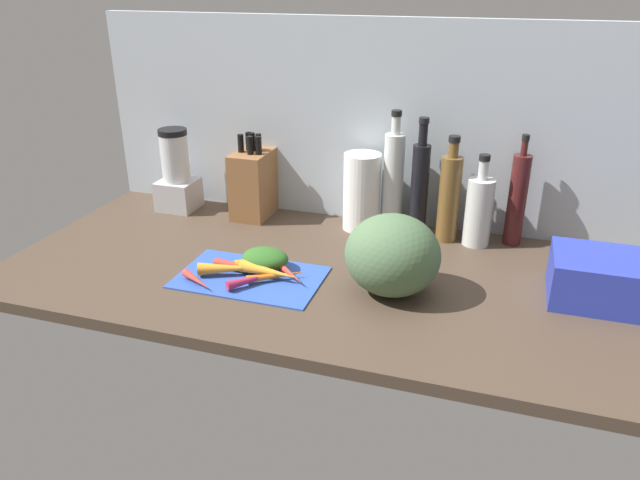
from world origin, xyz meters
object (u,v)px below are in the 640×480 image
(carrot_7, at_px, (245,268))
(bottle_2, at_px, (449,197))
(bottle_0, at_px, (393,181))
(carrot_4, at_px, (254,279))
(carrot_5, at_px, (277,276))
(carrot_2, at_px, (197,280))
(carrot_0, at_px, (286,270))
(bottle_4, at_px, (517,199))
(carrot_6, at_px, (231,268))
(blender_appliance, at_px, (177,175))
(carrot_3, at_px, (269,272))
(winter_squash, at_px, (392,255))
(dish_rack, at_px, (602,279))
(knife_block, at_px, (253,183))
(cutting_board, at_px, (250,277))
(bottle_3, at_px, (479,210))
(bottle_1, at_px, (419,187))
(paper_towel_roll, at_px, (362,192))
(carrot_1, at_px, (257,261))

(carrot_7, distance_m, bottle_2, 0.61)
(bottle_0, xyz_separation_m, bottle_2, (0.17, -0.02, -0.02))
(carrot_4, bearing_deg, carrot_5, 38.99)
(carrot_2, bearing_deg, carrot_0, 29.76)
(carrot_4, distance_m, bottle_2, 0.61)
(bottle_4, bearing_deg, carrot_0, -143.46)
(carrot_6, distance_m, bottle_0, 0.55)
(carrot_0, relative_size, blender_appliance, 0.59)
(blender_appliance, height_order, bottle_4, bottle_4)
(carrot_3, xyz_separation_m, winter_squash, (0.30, 0.03, 0.07))
(bottle_0, distance_m, dish_rack, 0.62)
(carrot_7, xyz_separation_m, bottle_2, (0.46, 0.38, 0.11))
(carrot_2, height_order, knife_block, knife_block)
(cutting_board, xyz_separation_m, bottle_3, (0.53, 0.39, 0.10))
(cutting_board, bearing_deg, carrot_4, -53.91)
(carrot_5, relative_size, bottle_2, 0.50)
(carrot_7, distance_m, bottle_0, 0.52)
(carrot_2, height_order, bottle_4, bottle_4)
(blender_appliance, relative_size, dish_rack, 1.13)
(carrot_4, bearing_deg, carrot_2, -160.86)
(winter_squash, bearing_deg, knife_block, 144.66)
(bottle_1, bearing_deg, cutting_board, -130.82)
(carrot_4, height_order, dish_rack, dish_rack)
(cutting_board, distance_m, carrot_4, 0.05)
(carrot_5, xyz_separation_m, bottle_2, (0.37, 0.40, 0.11))
(bottle_3, relative_size, dish_rack, 1.13)
(blender_appliance, bearing_deg, bottle_3, 0.35)
(bottle_0, bearing_deg, carrot_3, -118.59)
(cutting_board, relative_size, carrot_6, 2.17)
(carrot_3, distance_m, bottle_0, 0.49)
(carrot_6, relative_size, paper_towel_roll, 0.73)
(paper_towel_roll, bearing_deg, carrot_6, -119.42)
(paper_towel_roll, xyz_separation_m, bottle_1, (0.17, 0.01, 0.03))
(carrot_0, xyz_separation_m, carrot_7, (-0.11, -0.02, -0.00))
(bottle_1, distance_m, dish_rack, 0.55)
(winter_squash, xyz_separation_m, bottle_2, (0.09, 0.36, 0.03))
(carrot_1, distance_m, bottle_2, 0.57)
(carrot_2, bearing_deg, bottle_0, 52.53)
(carrot_5, xyz_separation_m, dish_rack, (0.76, 0.15, 0.04))
(cutting_board, bearing_deg, bottle_4, 34.30)
(bottle_0, relative_size, bottle_2, 1.18)
(carrot_4, xyz_separation_m, bottle_0, (0.25, 0.45, 0.13))
(carrot_5, distance_m, bottle_0, 0.48)
(carrot_2, relative_size, carrot_5, 0.71)
(carrot_7, bearing_deg, carrot_0, 8.58)
(carrot_4, bearing_deg, carrot_6, 159.29)
(carrot_3, xyz_separation_m, dish_rack, (0.78, 0.15, 0.03))
(carrot_7, bearing_deg, carrot_4, -46.68)
(carrot_4, bearing_deg, cutting_board, 126.09)
(carrot_5, xyz_separation_m, carrot_7, (-0.09, 0.01, 0.00))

